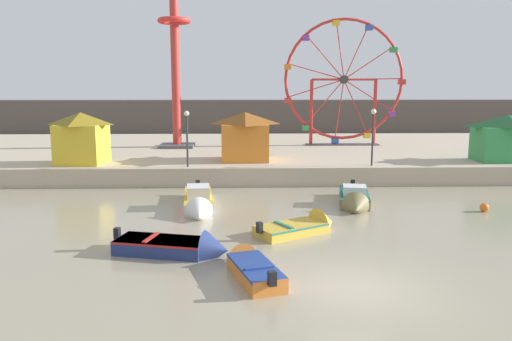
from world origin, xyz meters
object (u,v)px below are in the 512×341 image
(motorboat_orange_hull, at_px, (250,266))
(carnival_booth_orange_canopy, at_px, (245,135))
(motorboat_white_red_stripe, at_px, (199,203))
(promenade_lamp_far, at_px, (187,130))
(drop_tower_red_tower, at_px, (175,59))
(motorboat_mustard_yellow, at_px, (305,226))
(ferris_wheel_red_frame, at_px, (344,82))
(motorboat_olive_wood, at_px, (355,200))
(carnival_booth_yellow_awning, at_px, (82,137))
(carnival_booth_green_kiosk, at_px, (506,137))
(mooring_buoy_orange, at_px, (484,207))
(promenade_lamp_near, at_px, (373,128))
(motorboat_navy_blue, at_px, (181,247))

(motorboat_orange_hull, bearing_deg, carnival_booth_orange_canopy, -16.86)
(motorboat_white_red_stripe, bearing_deg, promenade_lamp_far, -174.86)
(motorboat_white_red_stripe, height_order, drop_tower_red_tower, drop_tower_red_tower)
(motorboat_mustard_yellow, height_order, promenade_lamp_far, promenade_lamp_far)
(motorboat_white_red_stripe, bearing_deg, ferris_wheel_red_frame, 143.56)
(motorboat_orange_hull, bearing_deg, motorboat_olive_wood, -47.49)
(motorboat_white_red_stripe, height_order, carnival_booth_yellow_awning, carnival_booth_yellow_awning)
(motorboat_white_red_stripe, distance_m, promenade_lamp_far, 7.18)
(carnival_booth_green_kiosk, bearing_deg, ferris_wheel_red_frame, 134.36)
(mooring_buoy_orange, bearing_deg, motorboat_mustard_yellow, -161.24)
(motorboat_mustard_yellow, xyz_separation_m, mooring_buoy_orange, (9.34, 3.17, -0.01))
(motorboat_orange_hull, bearing_deg, mooring_buoy_orange, -72.46)
(promenade_lamp_far, bearing_deg, carnival_booth_yellow_awning, 167.34)
(carnival_booth_orange_canopy, bearing_deg, motorboat_orange_hull, -90.03)
(motorboat_olive_wood, xyz_separation_m, ferris_wheel_red_frame, (2.78, 17.45, 6.16))
(mooring_buoy_orange, bearing_deg, ferris_wheel_red_frame, 100.24)
(motorboat_mustard_yellow, distance_m, motorboat_white_red_stripe, 6.37)
(motorboat_mustard_yellow, relative_size, carnival_booth_yellow_awning, 1.16)
(motorboat_mustard_yellow, bearing_deg, motorboat_orange_hull, -147.63)
(carnival_booth_green_kiosk, xyz_separation_m, carnival_booth_orange_canopy, (-17.52, 0.91, 0.08))
(motorboat_olive_wood, relative_size, drop_tower_red_tower, 0.35)
(carnival_booth_yellow_awning, bearing_deg, carnival_booth_orange_canopy, 12.27)
(promenade_lamp_far, bearing_deg, motorboat_mustard_yellow, -59.61)
(ferris_wheel_red_frame, distance_m, promenade_lamp_near, 11.85)
(motorboat_orange_hull, xyz_separation_m, drop_tower_red_tower, (-5.56, 25.85, 8.06))
(drop_tower_red_tower, relative_size, promenade_lamp_near, 4.12)
(carnival_booth_orange_canopy, bearing_deg, carnival_booth_green_kiosk, -3.01)
(motorboat_orange_hull, distance_m, carnival_booth_green_kiosk, 24.71)
(motorboat_olive_wood, bearing_deg, carnival_booth_orange_canopy, -136.80)
(promenade_lamp_near, relative_size, promenade_lamp_far, 1.03)
(motorboat_mustard_yellow, height_order, motorboat_white_red_stripe, motorboat_white_red_stripe)
(carnival_booth_yellow_awning, height_order, promenade_lamp_near, promenade_lamp_near)
(promenade_lamp_far, bearing_deg, motorboat_orange_hull, -76.69)
(carnival_booth_orange_canopy, xyz_separation_m, promenade_lamp_far, (-3.62, -2.85, 0.62))
(motorboat_white_red_stripe, distance_m, promenade_lamp_near, 12.73)
(drop_tower_red_tower, xyz_separation_m, carnival_booth_yellow_awning, (-5.04, -8.97, -5.42))
(motorboat_orange_hull, relative_size, carnival_booth_yellow_awning, 1.13)
(motorboat_orange_hull, distance_m, mooring_buoy_orange, 14.31)
(motorboat_olive_wood, height_order, drop_tower_red_tower, drop_tower_red_tower)
(motorboat_navy_blue, xyz_separation_m, motorboat_orange_hull, (2.53, -2.04, -0.02))
(carnival_booth_yellow_awning, bearing_deg, carnival_booth_green_kiosk, 6.13)
(carnival_booth_orange_canopy, distance_m, promenade_lamp_far, 4.65)
(carnival_booth_yellow_awning, bearing_deg, promenade_lamp_far, -7.28)
(motorboat_olive_wood, distance_m, promenade_lamp_far, 11.37)
(motorboat_olive_wood, relative_size, ferris_wheel_red_frame, 0.49)
(mooring_buoy_orange, bearing_deg, carnival_booth_green_kiosk, 58.04)
(motorboat_olive_wood, height_order, carnival_booth_orange_canopy, carnival_booth_orange_canopy)
(carnival_booth_yellow_awning, distance_m, mooring_buoy_orange, 24.22)
(motorboat_orange_hull, bearing_deg, promenade_lamp_far, -3.55)
(motorboat_mustard_yellow, relative_size, carnival_booth_orange_canopy, 1.14)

